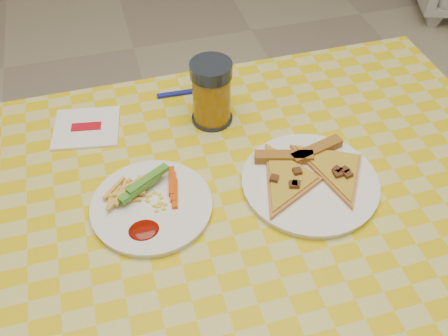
{
  "coord_description": "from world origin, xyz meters",
  "views": [
    {
      "loc": [
        -0.16,
        -0.58,
        1.49
      ],
      "look_at": [
        0.02,
        0.08,
        0.78
      ],
      "focal_mm": 40.0,
      "sensor_mm": 36.0,
      "label": 1
    }
  ],
  "objects_px": {
    "plate_right": "(310,183)",
    "drink_glass": "(212,93)",
    "plate_left": "(152,207)",
    "table": "(223,230)"
  },
  "relations": [
    {
      "from": "plate_right",
      "to": "drink_glass",
      "type": "height_order",
      "value": "drink_glass"
    },
    {
      "from": "table",
      "to": "drink_glass",
      "type": "distance_m",
      "value": 0.29
    },
    {
      "from": "plate_right",
      "to": "drink_glass",
      "type": "distance_m",
      "value": 0.29
    },
    {
      "from": "plate_left",
      "to": "plate_right",
      "type": "height_order",
      "value": "same"
    },
    {
      "from": "plate_right",
      "to": "table",
      "type": "bearing_deg",
      "value": -178.38
    },
    {
      "from": "table",
      "to": "drink_glass",
      "type": "xyz_separation_m",
      "value": [
        0.04,
        0.25,
        0.15
      ]
    },
    {
      "from": "table",
      "to": "drink_glass",
      "type": "relative_size",
      "value": 8.66
    },
    {
      "from": "plate_left",
      "to": "plate_right",
      "type": "bearing_deg",
      "value": -4.76
    },
    {
      "from": "table",
      "to": "drink_glass",
      "type": "height_order",
      "value": "drink_glass"
    },
    {
      "from": "drink_glass",
      "to": "plate_left",
      "type": "bearing_deg",
      "value": -128.64
    }
  ]
}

